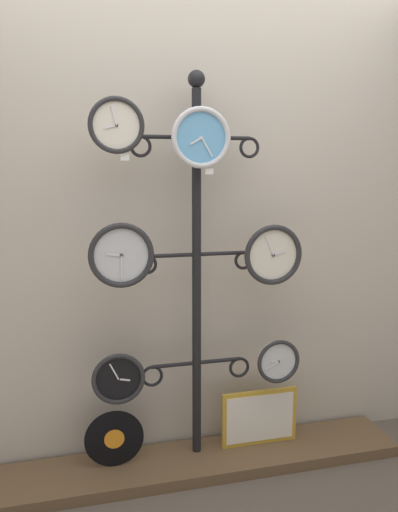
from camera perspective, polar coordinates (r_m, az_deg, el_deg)
The scene contains 14 objects.
ground_plane at distance 2.60m, azimuth 2.20°, elevation -26.93°, with size 12.00×12.00×0.00m, color brown.
shop_wall at distance 2.65m, azimuth -1.13°, elevation 6.38°, with size 4.40×0.04×2.80m.
low_shelf at distance 2.86m, azimuth 0.05°, elevation -22.42°, with size 2.20×0.36×0.06m.
display_stand at distance 2.62m, azimuth -0.27°, elevation -8.90°, with size 0.65×0.42×2.03m.
clock_top_left at distance 2.35m, azimuth -9.43°, elevation 14.52°, with size 0.26×0.04×0.26m.
clock_top_center at distance 2.41m, azimuth 0.27°, elevation 13.37°, with size 0.29×0.04×0.29m.
clock_middle_left at distance 2.34m, azimuth -8.87°, elevation 0.07°, with size 0.31×0.04×0.31m.
clock_middle_right at distance 2.56m, azimuth 8.45°, elevation 0.13°, with size 0.31×0.04×0.31m.
clock_bottom_left at distance 2.54m, azimuth -9.19°, elevation -13.67°, with size 0.26×0.04×0.26m.
clock_bottom_right at distance 2.71m, azimuth 9.03°, elevation -11.80°, with size 0.24×0.04×0.24m.
vinyl_record at distance 2.73m, azimuth -9.65°, elevation -19.89°, with size 0.30×0.01×0.30m.
picture_frame at distance 2.90m, azimuth 6.94°, elevation -17.83°, with size 0.43×0.02×0.31m.
price_tag_upper at distance 2.34m, azimuth -8.47°, elevation 11.08°, with size 0.04×0.00×0.03m.
price_tag_mid at distance 2.41m, azimuth 1.19°, elevation 9.64°, with size 0.04×0.00×0.03m.
Camera 1 is at (-0.60, -2.00, 1.55)m, focal length 35.00 mm.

